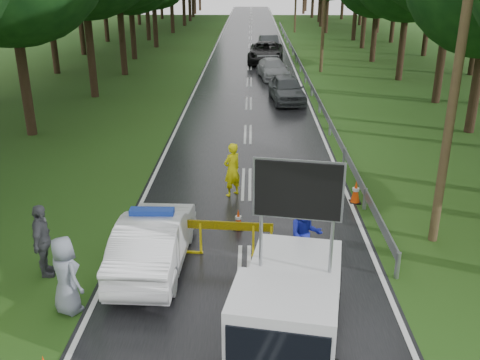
{
  "coord_description": "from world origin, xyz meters",
  "views": [
    {
      "loc": [
        0.15,
        -11.27,
        6.99
      ],
      "look_at": [
        -0.16,
        3.1,
        1.3
      ],
      "focal_mm": 40.0,
      "sensor_mm": 36.0,
      "label": 1
    }
  ],
  "objects_px": {
    "officer": "(232,170)",
    "barrier": "(227,230)",
    "police_sedan": "(154,241)",
    "queue_car_third": "(266,53)",
    "work_truck": "(289,306)",
    "queue_car_fourth": "(269,44)",
    "civilian": "(305,235)",
    "queue_car_first": "(287,89)",
    "queue_car_second": "(273,69)"
  },
  "relations": [
    {
      "from": "officer",
      "to": "queue_car_fourth",
      "type": "relative_size",
      "value": 0.41
    },
    {
      "from": "queue_car_fourth",
      "to": "barrier",
      "type": "bearing_deg",
      "value": -98.32
    },
    {
      "from": "officer",
      "to": "queue_car_fourth",
      "type": "bearing_deg",
      "value": -136.34
    },
    {
      "from": "police_sedan",
      "to": "civilian",
      "type": "relative_size",
      "value": 2.48
    },
    {
      "from": "barrier",
      "to": "queue_car_fourth",
      "type": "height_order",
      "value": "queue_car_fourth"
    },
    {
      "from": "civilian",
      "to": "queue_car_first",
      "type": "height_order",
      "value": "civilian"
    },
    {
      "from": "queue_car_first",
      "to": "queue_car_fourth",
      "type": "distance_m",
      "value": 19.47
    },
    {
      "from": "civilian",
      "to": "queue_car_third",
      "type": "bearing_deg",
      "value": 82.51
    },
    {
      "from": "police_sedan",
      "to": "queue_car_fourth",
      "type": "relative_size",
      "value": 1.0
    },
    {
      "from": "police_sedan",
      "to": "queue_car_second",
      "type": "relative_size",
      "value": 0.98
    },
    {
      "from": "civilian",
      "to": "queue_car_first",
      "type": "bearing_deg",
      "value": 80.07
    },
    {
      "from": "queue_car_first",
      "to": "officer",
      "type": "bearing_deg",
      "value": -106.85
    },
    {
      "from": "civilian",
      "to": "queue_car_fourth",
      "type": "xyz_separation_m",
      "value": [
        0.2,
        37.4,
        -0.16
      ]
    },
    {
      "from": "queue_car_second",
      "to": "queue_car_fourth",
      "type": "bearing_deg",
      "value": 81.73
    },
    {
      "from": "officer",
      "to": "civilian",
      "type": "relative_size",
      "value": 1.02
    },
    {
      "from": "officer",
      "to": "queue_car_third",
      "type": "relative_size",
      "value": 0.31
    },
    {
      "from": "barrier",
      "to": "queue_car_third",
      "type": "relative_size",
      "value": 0.41
    },
    {
      "from": "barrier",
      "to": "queue_car_first",
      "type": "distance_m",
      "value": 17.64
    },
    {
      "from": "police_sedan",
      "to": "queue_car_first",
      "type": "xyz_separation_m",
      "value": [
        4.38,
        18.01,
        0.02
      ]
    },
    {
      "from": "police_sedan",
      "to": "barrier",
      "type": "bearing_deg",
      "value": -160.71
    },
    {
      "from": "barrier",
      "to": "queue_car_third",
      "type": "bearing_deg",
      "value": 91.41
    },
    {
      "from": "queue_car_fourth",
      "to": "officer",
      "type": "bearing_deg",
      "value": -98.73
    },
    {
      "from": "officer",
      "to": "queue_car_second",
      "type": "xyz_separation_m",
      "value": [
        2.07,
        20.46,
        -0.25
      ]
    },
    {
      "from": "queue_car_third",
      "to": "police_sedan",
      "type": "bearing_deg",
      "value": -93.19
    },
    {
      "from": "queue_car_first",
      "to": "queue_car_third",
      "type": "xyz_separation_m",
      "value": [
        -0.86,
        13.46,
        0.08
      ]
    },
    {
      "from": "work_truck",
      "to": "queue_car_third",
      "type": "xyz_separation_m",
      "value": [
        0.38,
        34.49,
        -0.14
      ]
    },
    {
      "from": "civilian",
      "to": "barrier",
      "type": "bearing_deg",
      "value": 157.78
    },
    {
      "from": "police_sedan",
      "to": "barrier",
      "type": "height_order",
      "value": "police_sedan"
    },
    {
      "from": "work_truck",
      "to": "officer",
      "type": "height_order",
      "value": "work_truck"
    },
    {
      "from": "barrier",
      "to": "civilian",
      "type": "bearing_deg",
      "value": -9.7
    },
    {
      "from": "queue_car_first",
      "to": "queue_car_second",
      "type": "bearing_deg",
      "value": 88.36
    },
    {
      "from": "barrier",
      "to": "queue_car_fourth",
      "type": "bearing_deg",
      "value": 91.26
    },
    {
      "from": "queue_car_second",
      "to": "police_sedan",
      "type": "bearing_deg",
      "value": -106.61
    },
    {
      "from": "work_truck",
      "to": "queue_car_fourth",
      "type": "relative_size",
      "value": 1.06
    },
    {
      "from": "officer",
      "to": "queue_car_second",
      "type": "bearing_deg",
      "value": -138.36
    },
    {
      "from": "police_sedan",
      "to": "officer",
      "type": "bearing_deg",
      "value": -109.49
    },
    {
      "from": "queue_car_second",
      "to": "queue_car_third",
      "type": "xyz_separation_m",
      "value": [
        -0.34,
        6.45,
        0.16
      ]
    },
    {
      "from": "officer",
      "to": "queue_car_fourth",
      "type": "height_order",
      "value": "officer"
    },
    {
      "from": "barrier",
      "to": "civilian",
      "type": "xyz_separation_m",
      "value": [
        1.96,
        -0.5,
        0.14
      ]
    },
    {
      "from": "officer",
      "to": "civilian",
      "type": "bearing_deg",
      "value": 71.01
    },
    {
      "from": "work_truck",
      "to": "queue_car_third",
      "type": "distance_m",
      "value": 34.5
    },
    {
      "from": "police_sedan",
      "to": "work_truck",
      "type": "relative_size",
      "value": 0.94
    },
    {
      "from": "work_truck",
      "to": "queue_car_second",
      "type": "bearing_deg",
      "value": 98.34
    },
    {
      "from": "work_truck",
      "to": "civilian",
      "type": "distance_m",
      "value": 3.15
    },
    {
      "from": "civilian",
      "to": "officer",
      "type": "bearing_deg",
      "value": 105.67
    },
    {
      "from": "police_sedan",
      "to": "queue_car_third",
      "type": "relative_size",
      "value": 0.75
    },
    {
      "from": "work_truck",
      "to": "queue_car_second",
      "type": "height_order",
      "value": "work_truck"
    },
    {
      "from": "officer",
      "to": "civilian",
      "type": "height_order",
      "value": "officer"
    },
    {
      "from": "queue_car_second",
      "to": "civilian",
      "type": "bearing_deg",
      "value": -98.1
    },
    {
      "from": "officer",
      "to": "barrier",
      "type": "bearing_deg",
      "value": 47.5
    }
  ]
}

